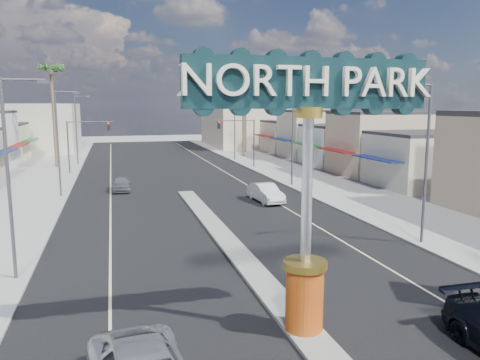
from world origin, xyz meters
TOP-DOWN VIEW (x-y plane):
  - ground at (0.00, 30.00)m, footprint 160.00×160.00m
  - road at (0.00, 30.00)m, footprint 20.00×120.00m
  - median_island at (0.00, 14.00)m, footprint 1.30×30.00m
  - sidewalk_left at (-14.00, 30.00)m, footprint 8.00×120.00m
  - sidewalk_right at (14.00, 30.00)m, footprint 8.00×120.00m
  - storefront_row_right at (24.00, 43.00)m, footprint 12.00×42.00m
  - backdrop_far_left at (-22.00, 75.00)m, footprint 20.00×20.00m
  - backdrop_far_right at (22.00, 75.00)m, footprint 20.00×20.00m
  - gateway_sign at (0.00, 1.98)m, footprint 8.20×1.50m
  - traffic_signal_left at (-9.18, 43.99)m, footprint 5.09×0.45m
  - traffic_signal_right at (9.18, 43.99)m, footprint 5.09×0.45m
  - streetlight_l_near at (-10.43, 10.00)m, footprint 2.03×0.22m
  - streetlight_l_mid at (-10.43, 30.00)m, footprint 2.03×0.22m
  - streetlight_l_far at (-10.43, 52.00)m, footprint 2.03×0.22m
  - streetlight_r_near at (10.43, 10.00)m, footprint 2.03×0.22m
  - streetlight_r_mid at (10.43, 30.00)m, footprint 2.03×0.22m
  - streetlight_r_far at (10.43, 52.00)m, footprint 2.03×0.22m
  - palm_left_far at (-13.00, 50.00)m, footprint 2.60×2.60m
  - palm_right_mid at (13.00, 56.00)m, footprint 2.60×2.60m
  - palm_right_far at (15.00, 62.00)m, footprint 2.60×2.60m
  - car_parked_left at (-5.50, 31.64)m, footprint 1.86×4.15m
  - car_parked_right at (5.72, 23.43)m, footprint 2.00×4.67m

SIDE VIEW (x-z plane):
  - ground at x=0.00m, z-range 0.00..0.00m
  - road at x=0.00m, z-range 0.00..0.01m
  - sidewalk_left at x=-14.00m, z-range 0.00..0.12m
  - sidewalk_right at x=14.00m, z-range 0.00..0.12m
  - median_island at x=0.00m, z-range 0.00..0.16m
  - car_parked_left at x=-5.50m, z-range 0.00..1.39m
  - car_parked_right at x=5.72m, z-range 0.00..1.50m
  - storefront_row_right at x=24.00m, z-range 0.00..6.00m
  - backdrop_far_left at x=-22.00m, z-range 0.00..8.00m
  - backdrop_far_right at x=22.00m, z-range 0.00..8.00m
  - traffic_signal_left at x=-9.18m, z-range 1.27..7.27m
  - traffic_signal_right at x=9.18m, z-range 1.27..7.27m
  - streetlight_l_near at x=-10.43m, z-range 0.57..9.57m
  - streetlight_l_mid at x=-10.43m, z-range 0.57..9.57m
  - streetlight_l_far at x=-10.43m, z-range 0.57..9.57m
  - streetlight_r_near at x=10.43m, z-range 0.57..9.57m
  - streetlight_r_mid at x=10.43m, z-range 0.57..9.57m
  - streetlight_r_far at x=10.43m, z-range 0.57..9.57m
  - gateway_sign at x=0.00m, z-range 1.35..10.50m
  - palm_right_mid at x=13.00m, z-range 4.55..16.65m
  - palm_left_far at x=-13.00m, z-range 4.95..18.05m
  - palm_right_far at x=15.00m, z-range 5.34..19.44m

